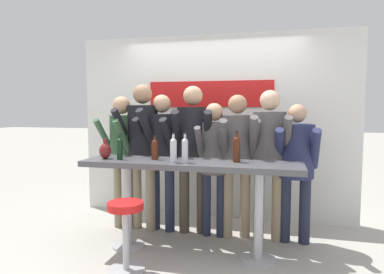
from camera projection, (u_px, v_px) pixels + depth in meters
name	position (u px, v px, depth m)	size (l,w,h in m)	color
ground_plane	(190.00, 253.00, 3.68)	(40.00, 40.00, 0.00)	#B2ADA3
back_wall	(213.00, 127.00, 4.86)	(3.91, 0.12, 2.57)	silver
tasting_table	(190.00, 177.00, 3.61)	(2.31, 0.55, 1.00)	#4C4C51
bar_stool	(126.00, 226.00, 3.23)	(0.36, 0.36, 0.67)	#B2B2B7
person_far_left	(122.00, 146.00, 4.36)	(0.43, 0.56, 1.70)	gray
person_left	(143.00, 140.00, 4.30)	(0.52, 0.64, 1.85)	gray
person_center_left	(162.00, 147.00, 4.27)	(0.51, 0.60, 1.72)	#23283D
person_center	(193.00, 143.00, 4.19)	(0.53, 0.64, 1.82)	#473D33
person_center_right	(214.00, 154.00, 4.07)	(0.37, 0.49, 1.61)	#23283D
person_right	(237.00, 150.00, 4.04)	(0.52, 0.61, 1.71)	gray
person_far_right	(269.00, 149.00, 3.93)	(0.47, 0.58, 1.76)	gray
person_rightmost	(296.00, 159.00, 3.88)	(0.48, 0.54, 1.60)	#23283D
wine_bottle_0	(237.00, 148.00, 3.53)	(0.08, 0.08, 0.32)	#4C1E0F
wine_bottle_1	(155.00, 148.00, 3.70)	(0.07, 0.07, 0.26)	#4C1E0F
wine_bottle_2	(173.00, 149.00, 3.49)	(0.07, 0.07, 0.31)	#B7BCC1
wine_bottle_3	(120.00, 148.00, 3.71)	(0.06, 0.06, 0.28)	black
wine_bottle_4	(185.00, 149.00, 3.49)	(0.07, 0.07, 0.31)	#B7BCC1
decorative_vase	(105.00, 151.00, 3.77)	(0.13, 0.13, 0.22)	maroon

